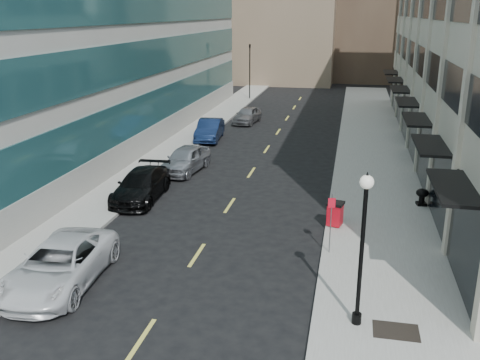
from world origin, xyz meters
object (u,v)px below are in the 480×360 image
at_px(car_white_van, 60,265).
at_px(car_black_pickup, 141,185).
at_px(car_silver_sedan, 185,159).
at_px(car_blue_sedan, 210,130).
at_px(trash_bin, 335,213).
at_px(urn_planter, 422,195).
at_px(sign_post, 331,216).
at_px(traffic_signal, 250,48).
at_px(lamppost, 363,237).
at_px(car_grey_sedan, 247,115).

relative_size(car_white_van, car_black_pickup, 1.10).
relative_size(car_white_van, car_silver_sedan, 1.22).
distance_m(car_blue_sedan, trash_bin, 18.97).
distance_m(car_white_van, car_silver_sedan, 14.71).
xyz_separation_m(car_white_van, car_blue_sedan, (-0.66, 23.38, -0.01)).
height_order(car_black_pickup, urn_planter, car_black_pickup).
distance_m(car_black_pickup, sign_post, 11.29).
xyz_separation_m(traffic_signal, lamppost, (11.90, -44.00, -2.63)).
height_order(car_black_pickup, car_grey_sedan, car_black_pickup).
relative_size(car_grey_sedan, trash_bin, 3.73).
distance_m(car_silver_sedan, car_grey_sedan, 15.69).
height_order(car_white_van, car_black_pickup, car_white_van).
relative_size(car_black_pickup, sign_post, 2.09).
bearing_deg(lamppost, urn_planter, 74.67).
height_order(traffic_signal, car_grey_sedan, traffic_signal).
bearing_deg(lamppost, traffic_signal, 105.13).
xyz_separation_m(car_blue_sedan, trash_bin, (10.20, -16.00, -0.03)).
xyz_separation_m(sign_post, urn_planter, (4.30, 6.61, -1.08)).
distance_m(car_blue_sedan, urn_planter, 18.95).
height_order(car_black_pickup, lamppost, lamppost).
height_order(car_silver_sedan, car_blue_sedan, car_silver_sedan).
distance_m(car_silver_sedan, trash_bin, 11.94).
distance_m(car_white_van, trash_bin, 12.06).
height_order(car_grey_sedan, lamppost, lamppost).
bearing_deg(car_silver_sedan, car_blue_sedan, 102.30).
relative_size(traffic_signal, trash_bin, 6.11).
distance_m(car_black_pickup, car_grey_sedan, 21.06).
bearing_deg(car_blue_sedan, car_silver_sedan, -90.38).
relative_size(car_silver_sedan, car_blue_sedan, 0.98).
bearing_deg(traffic_signal, trash_bin, -73.15).
relative_size(car_white_van, car_grey_sedan, 1.35).
bearing_deg(car_white_van, car_silver_sedan, 85.99).
height_order(trash_bin, lamppost, lamppost).
relative_size(lamppost, sign_post, 1.99).
bearing_deg(car_silver_sedan, lamppost, -48.61).
xyz_separation_m(car_blue_sedan, lamppost, (11.20, -24.00, 2.29)).
bearing_deg(trash_bin, traffic_signal, 121.01).
xyz_separation_m(car_black_pickup, car_grey_sedan, (1.60, 21.00, -0.04)).
relative_size(car_white_van, lamppost, 1.15).
xyz_separation_m(car_silver_sedan, car_blue_sedan, (-0.78, 8.67, -0.01)).
bearing_deg(car_black_pickup, sign_post, -29.08).
bearing_deg(car_black_pickup, car_white_van, -89.00).
distance_m(car_black_pickup, lamppost, 15.19).
bearing_deg(car_grey_sedan, urn_planter, -49.43).
distance_m(car_grey_sedan, lamppost, 32.54).
xyz_separation_m(lamppost, sign_post, (-1.10, 5.06, -1.32)).
height_order(car_black_pickup, trash_bin, car_black_pickup).
relative_size(trash_bin, lamppost, 0.23).
height_order(traffic_signal, car_silver_sedan, traffic_signal).
relative_size(car_grey_sedan, lamppost, 0.85).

